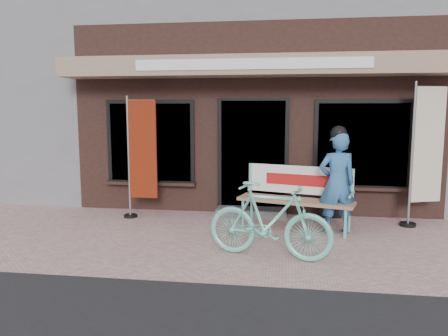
# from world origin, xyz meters

# --- Properties ---
(ground) EXTENTS (70.00, 70.00, 0.00)m
(ground) POSITION_xyz_m (0.00, 0.00, 0.00)
(ground) COLOR #C29594
(ground) RESTS_ON ground
(storefront) EXTENTS (7.00, 6.77, 6.00)m
(storefront) POSITION_xyz_m (0.00, 4.96, 2.99)
(storefront) COLOR black
(storefront) RESTS_ON ground
(bench) EXTENTS (1.98, 0.98, 1.04)m
(bench) POSITION_xyz_m (0.82, 1.09, 0.61)
(bench) COLOR #69CDB6
(bench) RESTS_ON ground
(person) EXTENTS (0.66, 0.51, 1.74)m
(person) POSITION_xyz_m (1.44, 0.84, 0.86)
(person) COLOR #2D649D
(person) RESTS_ON ground
(bicycle) EXTENTS (1.78, 0.85, 1.03)m
(bicycle) POSITION_xyz_m (0.42, -0.50, 0.52)
(bicycle) COLOR #69CDB6
(bicycle) RESTS_ON ground
(nobori_red) EXTENTS (0.65, 0.24, 2.23)m
(nobori_red) POSITION_xyz_m (-2.00, 1.36, 1.15)
(nobori_red) COLOR gray
(nobori_red) RESTS_ON ground
(nobori_cream) EXTENTS (0.72, 0.38, 2.45)m
(nobori_cream) POSITION_xyz_m (2.95, 1.52, 1.27)
(nobori_cream) COLOR gray
(nobori_cream) RESTS_ON ground
(menu_stand) EXTENTS (0.41, 0.13, 0.81)m
(menu_stand) POSITION_xyz_m (1.45, 1.81, 0.42)
(menu_stand) COLOR black
(menu_stand) RESTS_ON ground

